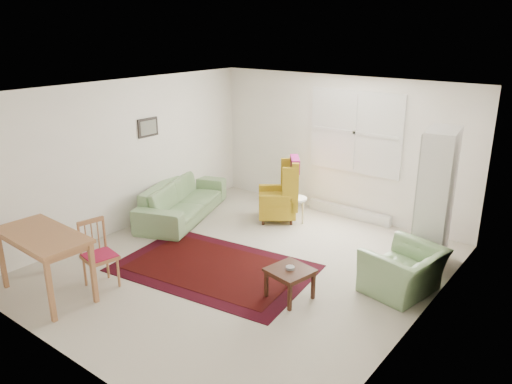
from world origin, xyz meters
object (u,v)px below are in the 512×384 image
Objects in this scene: armchair at (404,266)px; coffee_table at (290,283)px; sofa at (182,193)px; desk_chair at (100,255)px; desk at (46,265)px; cabinet at (436,199)px; stool at (296,210)px; wingback_chair at (277,189)px.

armchair is 1.49m from coffee_table.
desk_chair is at bearing -179.13° from sofa.
desk_chair is (-2.15, -1.27, 0.25)m from coffee_table.
cabinet is at bearing 47.03° from desk.
armchair is 2.01× the size of stool.
desk is (-3.59, -2.84, 0.06)m from armchair.
stool is at bearing -2.14° from desk_chair.
armchair is 4.57m from desk.
wingback_chair is 2.79m from cabinet.
armchair is 1.19m from cabinet.
sofa is at bearing -150.88° from stool.
sofa is 4.40× the size of coffee_table.
sofa is 2.06m from stool.
wingback_chair is 0.50m from stool.
armchair is 0.82× the size of wingback_chair.
cabinet is at bearing -168.66° from armchair.
sofa is 1.92× the size of wingback_chair.
stool is at bearing -104.69° from armchair.
cabinet reaches higher than wingback_chair.
desk_chair is at bearing 56.91° from desk.
armchair is at bearing 38.36° from desk.
cabinet is (4.20, 0.83, 0.55)m from sofa.
coffee_table is 2.43m from cabinet.
coffee_table is 2.51m from desk_chair.
coffee_table is 0.25× the size of cabinet.
stool is at bearing 68.03° from wingback_chair.
desk_chair reaches higher than desk.
cabinet reaches higher than sofa.
desk is (-1.18, -4.01, 0.19)m from stool.
stool reaches higher than coffee_table.
coffee_table is at bearing 35.88° from desk.
wingback_chair is 2.72m from coffee_table.
wingback_chair is 4.01m from desk.
stool is (0.35, 0.10, -0.34)m from wingback_chair.
desk is at bearing -106.34° from stool.
desk is at bearing -40.30° from armchair.
desk reaches higher than stool.
desk_chair is (-3.23, -3.30, -0.54)m from cabinet.
armchair is 0.47× the size of cabinet.
coffee_table is 3.11m from desk.
coffee_table is (-1.08, -1.02, -0.16)m from armchair.
armchair reaches higher than stool.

